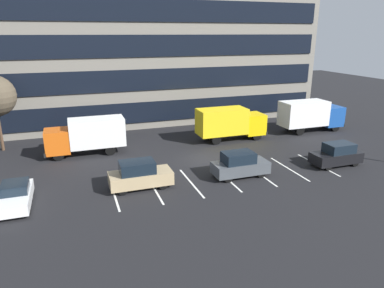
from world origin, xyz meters
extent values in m
plane|color=black|center=(0.00, 0.00, 0.00)|extent=(120.00, 120.00, 0.00)
cube|color=slate|center=(0.00, 18.00, 7.20)|extent=(39.04, 12.46, 14.40)
cube|color=black|center=(0.00, 11.71, 1.98)|extent=(37.48, 0.16, 2.30)
cube|color=black|center=(0.00, 11.71, 5.58)|extent=(37.48, 0.16, 2.30)
cube|color=black|center=(0.00, 11.71, 9.18)|extent=(37.48, 0.16, 2.30)
cube|color=black|center=(0.00, 11.71, 12.78)|extent=(37.48, 0.16, 2.30)
cube|color=silver|center=(-8.40, -4.30, 0.00)|extent=(0.14, 5.40, 0.01)
cube|color=silver|center=(-5.60, -4.30, 0.00)|extent=(0.14, 5.40, 0.01)
cube|color=silver|center=(-2.80, -4.30, 0.00)|extent=(0.14, 5.40, 0.01)
cube|color=silver|center=(0.00, -4.30, 0.00)|extent=(0.14, 5.40, 0.01)
cube|color=silver|center=(2.80, -4.30, 0.00)|extent=(0.14, 5.40, 0.01)
cube|color=silver|center=(5.60, -4.30, 0.00)|extent=(0.14, 5.40, 0.01)
cube|color=silver|center=(8.40, -4.30, 0.00)|extent=(0.14, 5.40, 0.01)
cube|color=#D85914|center=(-12.03, 4.87, 1.48)|extent=(2.04, 2.22, 2.04)
cube|color=black|center=(-13.03, 4.87, 1.89)|extent=(0.06, 1.87, 0.90)
cube|color=white|center=(-8.60, 4.87, 1.99)|extent=(4.81, 2.31, 2.50)
cube|color=black|center=(-13.09, 4.87, 0.60)|extent=(0.19, 2.22, 0.37)
cylinder|color=black|center=(-12.03, 3.92, 0.46)|extent=(0.93, 0.28, 0.93)
cylinder|color=black|center=(-12.03, 5.82, 0.46)|extent=(0.93, 0.28, 0.93)
cylinder|color=black|center=(-7.64, 3.92, 0.46)|extent=(0.93, 0.28, 0.93)
cylinder|color=black|center=(-7.64, 5.82, 0.46)|extent=(0.93, 0.28, 0.93)
cube|color=yellow|center=(7.07, 4.64, 1.51)|extent=(2.08, 2.27, 2.08)
cube|color=black|center=(8.09, 4.64, 1.93)|extent=(0.06, 1.91, 0.92)
cube|color=yellow|center=(3.57, 4.64, 2.04)|extent=(4.92, 2.37, 2.56)
cube|color=black|center=(8.16, 4.64, 0.62)|extent=(0.19, 2.27, 0.38)
cylinder|color=black|center=(7.07, 5.61, 0.47)|extent=(0.95, 0.28, 0.95)
cylinder|color=black|center=(7.07, 3.67, 0.47)|extent=(0.95, 0.28, 0.95)
cylinder|color=black|center=(2.58, 5.61, 0.47)|extent=(0.95, 0.28, 0.95)
cylinder|color=black|center=(2.58, 3.67, 0.47)|extent=(0.95, 0.28, 0.95)
cube|color=#194799|center=(17.00, 4.75, 1.57)|extent=(2.16, 2.36, 2.16)
cube|color=black|center=(18.06, 4.75, 2.00)|extent=(0.06, 1.98, 0.95)
cube|color=white|center=(13.37, 4.75, 2.11)|extent=(5.11, 2.45, 2.65)
cube|color=black|center=(18.13, 4.75, 0.64)|extent=(0.20, 2.36, 0.39)
cylinder|color=black|center=(17.00, 5.76, 0.49)|extent=(0.98, 0.29, 0.98)
cylinder|color=black|center=(17.00, 3.74, 0.49)|extent=(0.98, 0.29, 0.98)
cylinder|color=black|center=(12.35, 5.76, 0.49)|extent=(0.98, 0.29, 0.98)
cylinder|color=black|center=(12.35, 3.74, 0.49)|extent=(0.98, 0.29, 0.98)
cube|color=#474C51|center=(1.18, -4.32, 0.70)|extent=(4.28, 1.82, 0.88)
cube|color=black|center=(0.97, -4.32, 1.54)|extent=(2.36, 1.60, 0.79)
cylinder|color=black|center=(2.55, -3.53, 0.32)|extent=(0.63, 0.20, 0.63)
cylinder|color=black|center=(2.55, -5.12, 0.32)|extent=(0.63, 0.20, 0.63)
cylinder|color=black|center=(-0.19, -3.53, 0.32)|extent=(0.63, 0.20, 0.63)
cylinder|color=black|center=(-0.19, -5.12, 0.32)|extent=(0.63, 0.20, 0.63)
cube|color=white|center=(-14.45, -4.07, 0.58)|extent=(1.78, 4.24, 0.69)
cube|color=black|center=(-14.45, -3.86, 1.22)|extent=(1.56, 1.78, 0.59)
cylinder|color=black|center=(-13.68, -5.43, 0.30)|extent=(0.22, 0.59, 0.59)
cylinder|color=black|center=(-15.22, -5.43, 0.30)|extent=(0.22, 0.59, 0.59)
cylinder|color=black|center=(-13.68, -2.72, 0.30)|extent=(0.22, 0.59, 0.59)
cylinder|color=black|center=(-15.22, -2.72, 0.30)|extent=(0.22, 0.59, 0.59)
cube|color=tan|center=(-6.43, -3.87, 0.72)|extent=(4.40, 1.87, 0.91)
cube|color=black|center=(-6.65, -3.87, 1.58)|extent=(2.42, 1.64, 0.81)
cylinder|color=black|center=(-5.02, -3.06, 0.33)|extent=(0.65, 0.21, 0.65)
cylinder|color=black|center=(-5.02, -4.69, 0.33)|extent=(0.65, 0.21, 0.65)
cylinder|color=black|center=(-7.84, -3.06, 0.33)|extent=(0.65, 0.21, 0.65)
cylinder|color=black|center=(-7.84, -4.69, 0.33)|extent=(0.65, 0.21, 0.65)
cube|color=black|center=(9.69, -4.84, 0.69)|extent=(4.18, 1.77, 0.86)
cube|color=black|center=(9.90, -4.84, 1.50)|extent=(2.30, 1.56, 0.77)
cylinder|color=black|center=(8.35, -5.62, 0.31)|extent=(0.62, 0.20, 0.62)
cylinder|color=black|center=(8.35, -4.07, 0.31)|extent=(0.62, 0.20, 0.62)
cylinder|color=black|center=(11.03, -5.62, 0.31)|extent=(0.62, 0.20, 0.62)
cylinder|color=black|center=(11.03, -4.07, 0.31)|extent=(0.62, 0.20, 0.62)
cylinder|color=#473323|center=(-17.00, 8.64, 1.83)|extent=(0.28, 0.28, 3.66)
camera|label=1|loc=(-10.58, -26.71, 10.53)|focal=32.85mm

